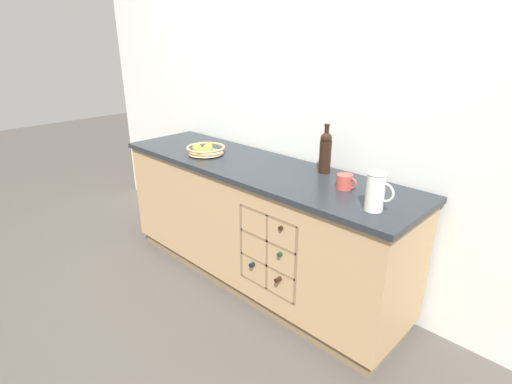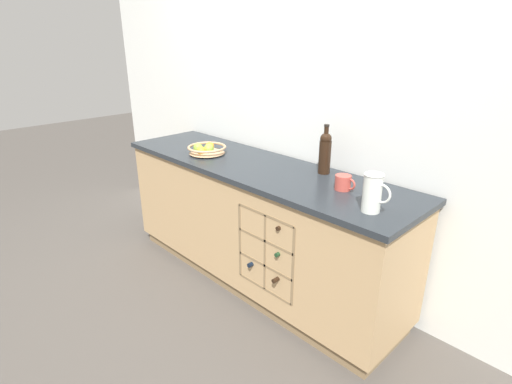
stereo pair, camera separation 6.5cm
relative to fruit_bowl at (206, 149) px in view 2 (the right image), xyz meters
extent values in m
plane|color=#4C4742|center=(0.44, 0.08, -0.94)|extent=(14.00, 14.00, 0.00)
cube|color=silver|center=(0.44, 0.44, 0.34)|extent=(4.65, 0.06, 2.55)
cube|color=olive|center=(0.44, 0.08, -0.89)|extent=(2.19, 0.52, 0.09)
cube|color=tan|center=(0.44, 0.08, -0.46)|extent=(2.25, 0.58, 0.77)
cube|color=#23282D|center=(0.44, 0.08, -0.06)|extent=(2.29, 0.62, 0.03)
cube|color=olive|center=(0.82, -0.12, -0.45)|extent=(0.45, 0.01, 0.51)
cube|color=olive|center=(0.59, -0.17, -0.45)|extent=(0.02, 0.10, 0.51)
cube|color=olive|center=(1.04, -0.17, -0.45)|extent=(0.02, 0.10, 0.51)
cube|color=olive|center=(0.82, -0.17, -0.71)|extent=(0.45, 0.10, 0.02)
cube|color=olive|center=(0.82, -0.17, -0.54)|extent=(0.45, 0.10, 0.02)
cube|color=olive|center=(0.82, -0.17, -0.37)|extent=(0.45, 0.10, 0.02)
cube|color=olive|center=(0.82, -0.17, -0.20)|extent=(0.45, 0.10, 0.02)
cube|color=olive|center=(0.82, -0.17, -0.45)|extent=(0.02, 0.10, 0.51)
cylinder|color=black|center=(0.71, -0.05, -0.57)|extent=(0.08, 0.21, 0.08)
cylinder|color=black|center=(0.71, -0.20, -0.57)|extent=(0.03, 0.09, 0.03)
cylinder|color=black|center=(0.93, -0.06, -0.58)|extent=(0.07, 0.21, 0.07)
cylinder|color=black|center=(0.93, -0.21, -0.58)|extent=(0.03, 0.09, 0.03)
cylinder|color=#19381E|center=(0.93, -0.05, -0.41)|extent=(0.07, 0.20, 0.07)
cylinder|color=#19381E|center=(0.93, -0.20, -0.41)|extent=(0.03, 0.09, 0.03)
cylinder|color=black|center=(0.93, -0.05, -0.24)|extent=(0.07, 0.19, 0.07)
cylinder|color=black|center=(0.93, -0.19, -0.24)|extent=(0.03, 0.08, 0.03)
cylinder|color=tan|center=(0.00, 0.00, -0.04)|extent=(0.13, 0.13, 0.01)
cone|color=tan|center=(0.00, 0.00, 0.00)|extent=(0.26, 0.26, 0.05)
torus|color=tan|center=(0.00, 0.00, 0.01)|extent=(0.28, 0.28, 0.02)
sphere|color=#7FA838|center=(0.03, 0.00, 0.00)|extent=(0.07, 0.07, 0.07)
sphere|color=#7FA838|center=(-0.06, -0.03, 0.00)|extent=(0.07, 0.07, 0.07)
sphere|color=gold|center=(-0.04, 0.06, 0.00)|extent=(0.06, 0.06, 0.06)
sphere|color=gold|center=(0.02, -0.06, 0.00)|extent=(0.07, 0.07, 0.07)
cylinder|color=silver|center=(1.39, -0.05, 0.06)|extent=(0.09, 0.09, 0.20)
torus|color=silver|center=(1.39, -0.05, 0.15)|extent=(0.10, 0.10, 0.01)
torus|color=silver|center=(1.44, -0.05, 0.07)|extent=(0.10, 0.01, 0.10)
cylinder|color=#B7473D|center=(1.12, 0.11, 0.00)|extent=(0.09, 0.09, 0.08)
torus|color=#B7473D|center=(1.16, 0.11, 0.00)|extent=(0.07, 0.01, 0.07)
cylinder|color=black|center=(0.87, 0.27, 0.06)|extent=(0.08, 0.08, 0.21)
sphere|color=black|center=(0.87, 0.27, 0.18)|extent=(0.07, 0.07, 0.07)
cylinder|color=black|center=(0.87, 0.27, 0.21)|extent=(0.03, 0.03, 0.09)
cylinder|color=black|center=(0.87, 0.27, 0.27)|extent=(0.03, 0.03, 0.01)
camera|label=1|loc=(2.24, -1.77, 0.78)|focal=28.00mm
camera|label=2|loc=(2.29, -1.72, 0.78)|focal=28.00mm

